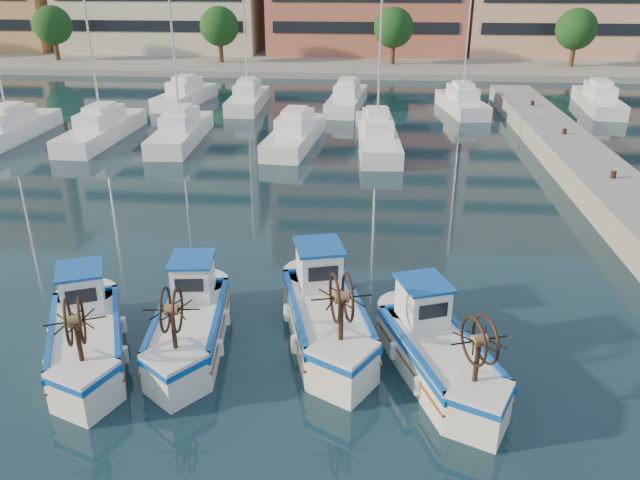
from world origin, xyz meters
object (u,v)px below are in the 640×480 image
Objects in this scene: fishing_boat_d at (437,349)px; fishing_boat_a at (86,333)px; fishing_boat_c at (326,311)px; fishing_boat_b at (190,320)px.

fishing_boat_a is at bearing 159.80° from fishing_boat_d.
fishing_boat_b is at bearing 175.73° from fishing_boat_c.
fishing_boat_a is at bearing -167.98° from fishing_boat_b.
fishing_boat_a is 1.01× the size of fishing_boat_d.
fishing_boat_c is at bearing 4.01° from fishing_boat_b.
fishing_boat_a is 6.51m from fishing_boat_c.
fishing_boat_b is 3.79m from fishing_boat_c.
fishing_boat_a reaches higher than fishing_boat_b.
fishing_boat_b is at bearing 152.53° from fishing_boat_d.
fishing_boat_d is at bearing -13.56° from fishing_boat_b.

